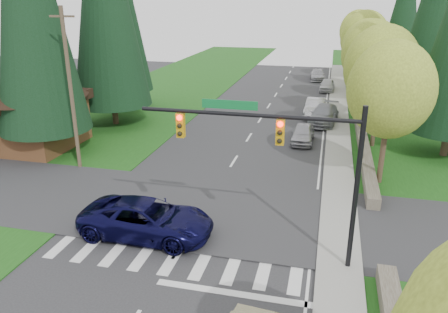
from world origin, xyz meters
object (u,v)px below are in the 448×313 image
at_px(parked_car_a, 303,134).
at_px(parked_car_d, 327,85).
at_px(parked_car_e, 318,75).
at_px(parked_car_c, 315,108).
at_px(parked_car_b, 324,115).
at_px(suv_navy, 147,219).

xyz_separation_m(parked_car_a, parked_car_d, (1.40, 20.31, 0.01)).
distance_m(parked_car_a, parked_car_e, 27.47).
bearing_deg(parked_car_e, parked_car_c, -92.56).
relative_size(parked_car_b, parked_car_d, 1.31).
xyz_separation_m(parked_car_c, parked_car_d, (0.86, 12.05, -0.09)).
height_order(parked_car_a, parked_car_b, parked_car_b).
distance_m(suv_navy, parked_car_c, 24.90).
bearing_deg(parked_car_a, parked_car_e, 90.73).
bearing_deg(parked_car_d, parked_car_e, 103.41).
relative_size(parked_car_a, parked_car_e, 0.87).
bearing_deg(suv_navy, parked_car_b, -17.95).
bearing_deg(suv_navy, parked_car_d, -10.64).
height_order(parked_car_a, parked_car_e, parked_car_a).
distance_m(suv_navy, parked_car_d, 36.84).
relative_size(suv_navy, parked_car_a, 1.53).
bearing_deg(parked_car_c, parked_car_e, 95.12).
bearing_deg(suv_navy, parked_car_e, -6.95).
xyz_separation_m(suv_navy, parked_car_b, (7.37, 21.58, -0.07)).
xyz_separation_m(suv_navy, parked_car_a, (5.97, 15.78, -0.17)).
bearing_deg(parked_car_b, parked_car_d, 96.48).
relative_size(suv_navy, parked_car_c, 1.28).
height_order(suv_navy, parked_car_c, suv_navy).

